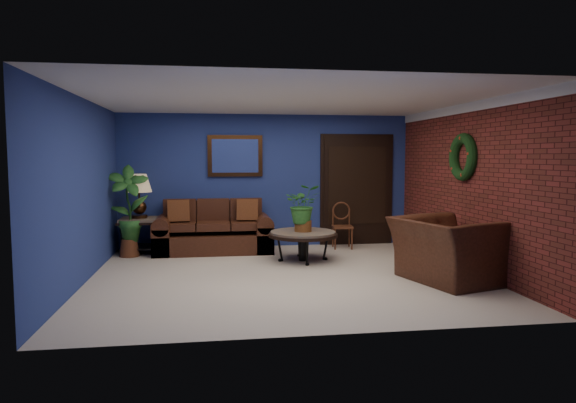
{
  "coord_description": "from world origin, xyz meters",
  "views": [
    {
      "loc": [
        -1.03,
        -7.18,
        1.71
      ],
      "look_at": [
        0.12,
        0.55,
        1.02
      ],
      "focal_mm": 32.0,
      "sensor_mm": 36.0,
      "label": 1
    }
  ],
  "objects": [
    {
      "name": "table_lamp",
      "position": [
        -2.3,
        2.05,
        1.11
      ],
      "size": [
        0.45,
        0.45,
        0.74
      ],
      "color": "#3E2310",
      "rests_on": "end_table"
    },
    {
      "name": "wall_mirror",
      "position": [
        -0.6,
        2.46,
        1.72
      ],
      "size": [
        1.02,
        0.06,
        0.77
      ],
      "primitive_type": "cube",
      "color": "#3E2310",
      "rests_on": "wall_back"
    },
    {
      "name": "wall_left",
      "position": [
        -2.75,
        0.0,
        1.25
      ],
      "size": [
        0.04,
        5.0,
        2.5
      ],
      "primitive_type": "cube",
      "color": "navy",
      "rests_on": "ground"
    },
    {
      "name": "wall_back",
      "position": [
        0.0,
        2.5,
        1.25
      ],
      "size": [
        5.5,
        0.04,
        2.5
      ],
      "primitive_type": "cube",
      "color": "navy",
      "rests_on": "ground"
    },
    {
      "name": "floor_plant",
      "position": [
        2.35,
        0.92,
        0.38
      ],
      "size": [
        0.35,
        0.29,
        0.75
      ],
      "color": "brown",
      "rests_on": "ground"
    },
    {
      "name": "crown_molding",
      "position": [
        2.72,
        0.0,
        2.43
      ],
      "size": [
        0.03,
        5.0,
        0.14
      ],
      "primitive_type": "cube",
      "color": "white",
      "rests_on": "wall_right_brick"
    },
    {
      "name": "wreath",
      "position": [
        2.69,
        0.05,
        1.7
      ],
      "size": [
        0.16,
        0.72,
        0.72
      ],
      "primitive_type": "torus",
      "rotation": [
        0.0,
        1.57,
        0.0
      ],
      "color": "black",
      "rests_on": "wall_right_brick"
    },
    {
      "name": "ceiling",
      "position": [
        0.0,
        0.0,
        2.5
      ],
      "size": [
        5.5,
        5.0,
        0.02
      ],
      "primitive_type": "cube",
      "color": "white",
      "rests_on": "wall_back"
    },
    {
      "name": "coffee_plant",
      "position": [
        0.43,
        1.02,
        0.91
      ],
      "size": [
        0.61,
        0.54,
        0.77
      ],
      "color": "brown",
      "rests_on": "coffee_table"
    },
    {
      "name": "side_chair",
      "position": [
        1.37,
        2.11,
        0.48
      ],
      "size": [
        0.4,
        0.4,
        0.86
      ],
      "rotation": [
        0.0,
        0.0,
        -0.1
      ],
      "color": "#5F2E1B",
      "rests_on": "ground"
    },
    {
      "name": "end_table",
      "position": [
        -2.3,
        2.05,
        0.48
      ],
      "size": [
        0.69,
        0.69,
        0.63
      ],
      "color": "#524D48",
      "rests_on": "ground"
    },
    {
      "name": "floor",
      "position": [
        0.0,
        0.0,
        0.0
      ],
      "size": [
        5.5,
        5.5,
        0.0
      ],
      "primitive_type": "plane",
      "color": "beige",
      "rests_on": "ground"
    },
    {
      "name": "coffee_table",
      "position": [
        0.43,
        1.02,
        0.43
      ],
      "size": [
        1.13,
        1.13,
        0.49
      ],
      "rotation": [
        0.0,
        0.0,
        -0.07
      ],
      "color": "#524D48",
      "rests_on": "ground"
    },
    {
      "name": "closet_door",
      "position": [
        1.75,
        2.47,
        1.05
      ],
      "size": [
        1.44,
        0.06,
        2.18
      ],
      "primitive_type": "cube",
      "color": "black",
      "rests_on": "wall_back"
    },
    {
      "name": "armchair",
      "position": [
        2.15,
        -0.66,
        0.43
      ],
      "size": [
        1.49,
        1.61,
        0.87
      ],
      "primitive_type": "imported",
      "rotation": [
        0.0,
        0.0,
        1.85
      ],
      "color": "#4A2215",
      "rests_on": "ground"
    },
    {
      "name": "wall_right_brick",
      "position": [
        2.75,
        0.0,
        1.25
      ],
      "size": [
        0.04,
        5.0,
        2.5
      ],
      "primitive_type": "cube",
      "color": "maroon",
      "rests_on": "ground"
    },
    {
      "name": "tall_plant",
      "position": [
        -2.45,
        1.82,
        0.86
      ],
      "size": [
        0.76,
        0.57,
        1.57
      ],
      "color": "brown",
      "rests_on": "ground"
    },
    {
      "name": "sofa",
      "position": [
        -1.02,
        2.08,
        0.31
      ],
      "size": [
        2.09,
        0.9,
        0.94
      ],
      "color": "#4A2215",
      "rests_on": "ground"
    }
  ]
}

